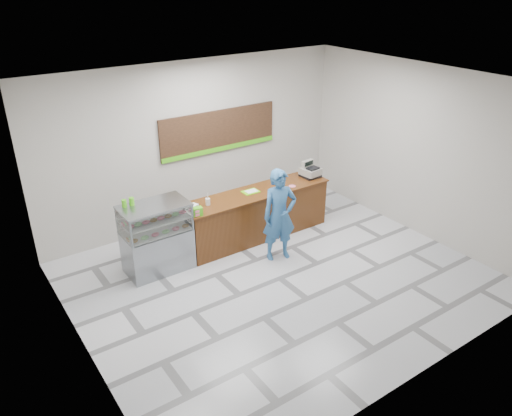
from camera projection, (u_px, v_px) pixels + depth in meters
floor at (280, 278)px, 9.11m from camera, size 7.00×7.00×0.00m
back_wall at (196, 144)px, 10.57m from camera, size 7.00×0.00×7.00m
ceiling at (285, 86)px, 7.59m from camera, size 7.00×7.00×0.00m
sales_counter at (256, 214)px, 10.31m from camera, size 3.26×0.76×1.03m
display_case at (157, 237)px, 9.11m from camera, size 1.22×0.72×1.33m
menu_board at (219, 132)px, 10.74m from camera, size 2.80×0.06×0.90m
cash_register at (310, 171)px, 10.76m from camera, size 0.41×0.42×0.34m
card_terminal at (282, 186)px, 10.29m from camera, size 0.08×0.15×0.04m
serving_tray at (251, 192)px, 10.07m from camera, size 0.33×0.24×0.02m
napkin_box at (194, 207)px, 9.29m from camera, size 0.18×0.18×0.12m
straw_cup at (208, 202)px, 9.50m from camera, size 0.09×0.09×0.13m
promo_box at (197, 211)px, 9.09m from camera, size 0.20×0.16×0.16m
donut_decal at (292, 186)px, 10.34m from camera, size 0.15×0.15×0.00m
green_cup_left at (124, 203)px, 8.73m from camera, size 0.09×0.09×0.13m
green_cup_right at (132, 201)px, 8.79m from camera, size 0.09×0.09×0.14m
customer at (279, 215)px, 9.40m from camera, size 0.76×0.60×1.82m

